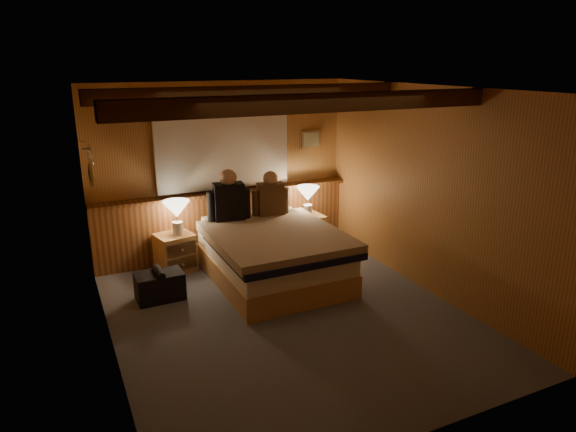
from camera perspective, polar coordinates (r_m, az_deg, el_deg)
floor at (r=5.68m, az=-0.01°, el=-10.98°), size 4.20×4.20×0.00m
ceiling at (r=5.02m, az=-0.01°, el=13.97°), size 4.20×4.20×0.00m
wall_back at (r=7.13m, az=-7.27°, el=5.00°), size 3.60×0.00×3.60m
wall_left at (r=4.78m, az=-19.93°, el=-1.92°), size 0.00×4.20×4.20m
wall_right at (r=6.19m, az=15.26°, el=2.69°), size 0.00×4.20×4.20m
wall_front at (r=3.56m, az=14.72°, el=-7.92°), size 3.60×0.00×3.60m
wainscot at (r=7.25m, az=-6.90°, el=-0.63°), size 3.60×0.23×0.94m
curtain_window at (r=7.00m, az=-7.18°, el=7.46°), size 2.18×0.09×1.11m
ceiling_beams at (r=5.16m, az=-0.74°, el=13.05°), size 3.60×1.65×0.16m
coat_rail at (r=6.21m, az=-21.19°, el=6.61°), size 0.05×0.55×0.24m
framed_print at (r=7.56m, az=2.55°, el=8.50°), size 0.30×0.04×0.25m
bed at (r=6.39m, az=-1.65°, el=-4.30°), size 1.52×1.94×0.66m
nightstand_left at (r=6.89m, az=-12.40°, el=-3.97°), size 0.52×0.49×0.49m
nightstand_right at (r=7.39m, az=1.86°, el=-1.92°), size 0.52×0.47×0.54m
lamp_left at (r=6.70m, az=-12.27°, el=0.53°), size 0.35×0.35×0.45m
lamp_right at (r=7.20m, az=2.21°, el=2.31°), size 0.33×0.33×0.43m
person_left at (r=6.69m, az=-6.60°, el=1.89°), size 0.57×0.27×0.69m
person_right at (r=6.88m, az=-1.95°, el=2.15°), size 0.51×0.25×0.62m
duffel_bag at (r=6.14m, az=-14.05°, el=-7.53°), size 0.54×0.34×0.39m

